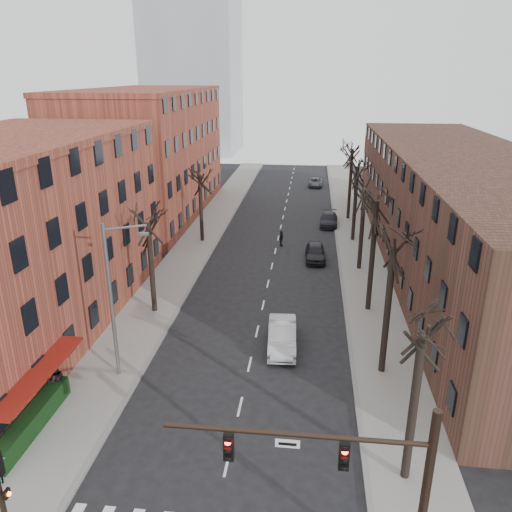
% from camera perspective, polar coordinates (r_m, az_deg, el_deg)
% --- Properties ---
extents(sidewalk_left, '(4.00, 90.00, 0.15)m').
position_cam_1_polar(sidewalk_left, '(51.98, -6.35, 2.09)').
color(sidewalk_left, gray).
rests_on(sidewalk_left, ground).
extents(sidewalk_right, '(4.00, 90.00, 0.15)m').
position_cam_1_polar(sidewalk_right, '(50.98, 11.49, 1.44)').
color(sidewalk_right, gray).
rests_on(sidewalk_right, ground).
extents(building_left_near, '(12.00, 26.00, 12.00)m').
position_cam_1_polar(building_left_near, '(35.56, -26.64, 1.45)').
color(building_left_near, brown).
rests_on(building_left_near, ground).
extents(building_left_far, '(12.00, 28.00, 14.00)m').
position_cam_1_polar(building_left_far, '(60.98, -12.24, 11.15)').
color(building_left_far, brown).
rests_on(building_left_far, ground).
extents(building_right, '(12.00, 50.00, 10.00)m').
position_cam_1_polar(building_right, '(46.36, 22.32, 4.79)').
color(building_right, '#502E25').
rests_on(building_right, ground).
extents(awning_left, '(1.20, 7.00, 0.15)m').
position_cam_1_polar(awning_left, '(28.04, -22.76, -16.74)').
color(awning_left, maroon).
rests_on(awning_left, ground).
extents(hedge, '(0.80, 6.00, 1.00)m').
position_cam_1_polar(hedge, '(27.03, -24.18, -16.78)').
color(hedge, black).
rests_on(hedge, sidewalk_left).
extents(tree_right_a, '(5.20, 5.20, 10.00)m').
position_cam_1_polar(tree_right_a, '(23.95, 16.57, -23.17)').
color(tree_right_a, black).
rests_on(tree_right_a, ground).
extents(tree_right_b, '(5.20, 5.20, 10.80)m').
position_cam_1_polar(tree_right_b, '(30.20, 14.11, -12.77)').
color(tree_right_b, black).
rests_on(tree_right_b, ground).
extents(tree_right_c, '(5.20, 5.20, 11.60)m').
position_cam_1_polar(tree_right_c, '(37.13, 12.63, -6.07)').
color(tree_right_c, black).
rests_on(tree_right_c, ground).
extents(tree_right_d, '(5.20, 5.20, 10.00)m').
position_cam_1_polar(tree_right_d, '(44.41, 11.66, -1.52)').
color(tree_right_d, black).
rests_on(tree_right_d, ground).
extents(tree_right_e, '(5.20, 5.20, 10.80)m').
position_cam_1_polar(tree_right_e, '(51.91, 10.96, 1.73)').
color(tree_right_e, black).
rests_on(tree_right_e, ground).
extents(tree_right_f, '(5.20, 5.20, 11.60)m').
position_cam_1_polar(tree_right_f, '(59.54, 10.44, 4.15)').
color(tree_right_f, black).
rests_on(tree_right_f, ground).
extents(tree_left_a, '(5.20, 5.20, 9.50)m').
position_cam_1_polar(tree_left_a, '(36.71, -11.47, -6.30)').
color(tree_left_a, black).
rests_on(tree_left_a, ground).
extents(tree_left_b, '(5.20, 5.20, 9.50)m').
position_cam_1_polar(tree_left_b, '(50.99, -6.15, 1.65)').
color(tree_left_b, black).
rests_on(tree_left_b, ground).
extents(signal_mast_arm, '(8.14, 0.30, 7.20)m').
position_cam_1_polar(signal_mast_arm, '(17.04, 13.32, -23.99)').
color(signal_mast_arm, black).
rests_on(signal_mast_arm, ground).
extents(signal_pole_left, '(0.47, 0.44, 4.40)m').
position_cam_1_polar(signal_pole_left, '(20.87, -27.13, -22.85)').
color(signal_pole_left, black).
rests_on(signal_pole_left, ground).
extents(streetlight, '(2.45, 0.22, 9.03)m').
position_cam_1_polar(streetlight, '(27.65, -15.96, -4.34)').
color(streetlight, slate).
rests_on(streetlight, ground).
extents(silver_sedan, '(1.97, 4.95, 1.60)m').
position_cam_1_polar(silver_sedan, '(31.34, 3.00, -9.11)').
color(silver_sedan, silver).
rests_on(silver_sedan, ground).
extents(parked_car_near, '(1.95, 4.50, 1.51)m').
position_cam_1_polar(parked_car_near, '(45.77, 6.80, 0.44)').
color(parked_car_near, black).
rests_on(parked_car_near, ground).
extents(parked_car_mid, '(2.15, 4.79, 1.36)m').
position_cam_1_polar(parked_car_mid, '(56.55, 8.33, 4.14)').
color(parked_car_mid, black).
rests_on(parked_car_mid, ground).
extents(parked_car_far, '(2.13, 4.44, 1.22)m').
position_cam_1_polar(parked_car_far, '(76.48, 6.82, 8.36)').
color(parked_car_far, '#4F5156').
rests_on(parked_car_far, ground).
extents(pedestrian_b, '(1.18, 1.13, 1.91)m').
position_cam_1_polar(pedestrian_b, '(28.67, -21.87, -13.04)').
color(pedestrian_b, black).
rests_on(pedestrian_b, sidewalk_left).
extents(pedestrian_crossing, '(0.64, 0.99, 1.57)m').
position_cam_1_polar(pedestrian_crossing, '(49.22, 2.89, 2.02)').
color(pedestrian_crossing, black).
rests_on(pedestrian_crossing, ground).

